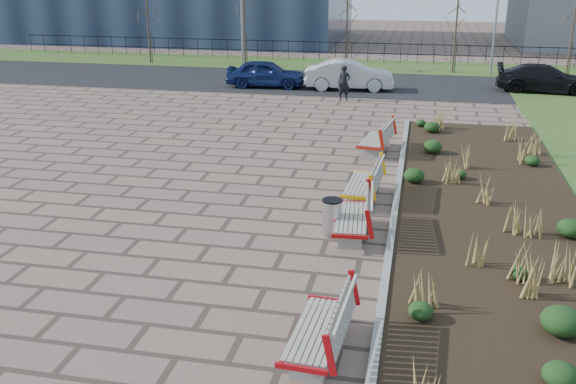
% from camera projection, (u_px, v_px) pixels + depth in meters
% --- Properties ---
extents(ground, '(120.00, 120.00, 0.00)m').
position_uv_depth(ground, '(183.00, 280.00, 12.63)').
color(ground, '#705A4D').
rests_on(ground, ground).
extents(planting_bed, '(4.50, 18.00, 0.10)m').
position_uv_depth(planting_bed, '(490.00, 210.00, 16.02)').
color(planting_bed, black).
rests_on(planting_bed, ground).
extents(planting_curb, '(0.16, 18.00, 0.15)m').
position_uv_depth(planting_curb, '(396.00, 203.00, 16.46)').
color(planting_curb, gray).
rests_on(planting_curb, ground).
extents(grass_verge_far, '(80.00, 5.00, 0.04)m').
position_uv_depth(grass_verge_far, '(348.00, 65.00, 38.40)').
color(grass_verge_far, '#33511E').
rests_on(grass_verge_far, ground).
extents(road, '(80.00, 7.00, 0.02)m').
position_uv_depth(road, '(335.00, 83.00, 32.88)').
color(road, black).
rests_on(road, ground).
extents(bench_a, '(1.03, 2.15, 1.00)m').
position_uv_depth(bench_a, '(317.00, 327.00, 10.09)').
color(bench_a, '#B20B12').
rests_on(bench_a, ground).
extents(bench_b, '(1.05, 2.16, 1.00)m').
position_uv_depth(bench_b, '(351.00, 215.00, 14.51)').
color(bench_b, '#AF0B0D').
rests_on(bench_b, ground).
extents(bench_c, '(1.02, 2.15, 1.00)m').
position_uv_depth(bench_c, '(362.00, 182.00, 16.72)').
color(bench_c, '#F9B30D').
rests_on(bench_c, ground).
extents(bench_d, '(1.18, 2.20, 1.00)m').
position_uv_depth(bench_d, '(375.00, 138.00, 20.88)').
color(bench_d, '#AE170B').
rests_on(bench_d, ground).
extents(litter_bin, '(0.45, 0.45, 0.85)m').
position_uv_depth(litter_bin, '(332.00, 218.00, 14.57)').
color(litter_bin, '#B2B2B7').
rests_on(litter_bin, ground).
extents(pedestrian, '(0.62, 0.46, 1.55)m').
position_uv_depth(pedestrian, '(344.00, 83.00, 28.65)').
color(pedestrian, black).
rests_on(pedestrian, ground).
extents(car_blue, '(3.98, 1.82, 1.32)m').
position_uv_depth(car_blue, '(266.00, 73.00, 31.67)').
color(car_blue, '#121E50').
rests_on(car_blue, road).
extents(car_silver, '(4.37, 1.86, 1.40)m').
position_uv_depth(car_silver, '(349.00, 75.00, 31.00)').
color(car_silver, '#AEB1B6').
rests_on(car_silver, road).
extents(car_black, '(4.59, 2.20, 1.29)m').
position_uv_depth(car_black, '(545.00, 79.00, 30.40)').
color(car_black, black).
rests_on(car_black, road).
extents(tree_a, '(1.40, 1.40, 4.00)m').
position_uv_depth(tree_a, '(148.00, 29.00, 38.63)').
color(tree_a, '#4C3D2D').
rests_on(tree_a, grass_verge_far).
extents(tree_b, '(1.40, 1.40, 4.00)m').
position_uv_depth(tree_b, '(244.00, 31.00, 37.48)').
color(tree_b, '#4C3D2D').
rests_on(tree_b, grass_verge_far).
extents(tree_c, '(1.40, 1.40, 4.00)m').
position_uv_depth(tree_c, '(347.00, 34.00, 36.33)').
color(tree_c, '#4C3D2D').
rests_on(tree_c, grass_verge_far).
extents(tree_d, '(1.40, 1.40, 4.00)m').
position_uv_depth(tree_d, '(455.00, 36.00, 35.18)').
color(tree_d, '#4C3D2D').
rests_on(tree_d, grass_verge_far).
extents(tree_e, '(1.40, 1.40, 4.00)m').
position_uv_depth(tree_e, '(571.00, 38.00, 34.03)').
color(tree_e, '#4C3D2D').
rests_on(tree_e, grass_verge_far).
extents(lamp_west, '(0.24, 0.60, 6.00)m').
position_uv_depth(lamp_west, '(242.00, 14.00, 36.68)').
color(lamp_west, gray).
rests_on(lamp_west, grass_verge_far).
extents(lamp_east, '(0.24, 0.60, 6.00)m').
position_uv_depth(lamp_east, '(496.00, 19.00, 34.00)').
color(lamp_east, gray).
rests_on(lamp_east, grass_verge_far).
extents(railing_fence, '(44.00, 0.10, 1.20)m').
position_uv_depth(railing_fence, '(352.00, 52.00, 39.57)').
color(railing_fence, black).
rests_on(railing_fence, grass_verge_far).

